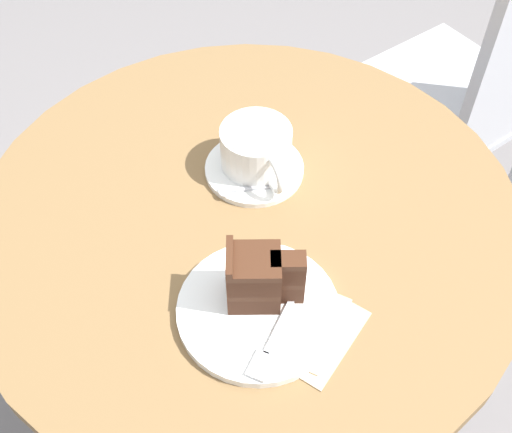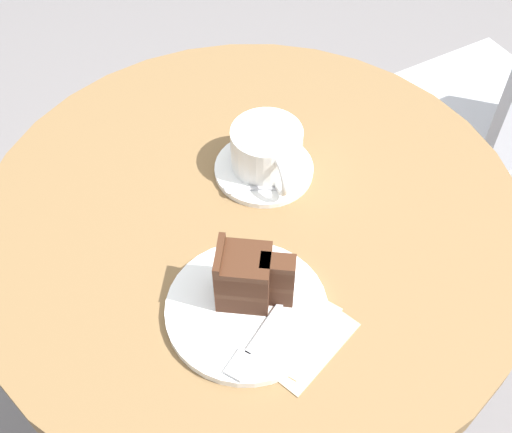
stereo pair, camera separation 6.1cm
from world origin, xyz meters
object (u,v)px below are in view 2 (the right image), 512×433
object	(u,v)px
teaspoon	(249,188)
napkin	(285,326)
cake_slice	(248,277)
cake_plate	(247,309)
fork	(256,341)
saucer	(264,169)
coffee_cup	(267,148)

from	to	relation	value
teaspoon	napkin	bearing A→B (deg)	101.35
cake_slice	cake_plate	bearing A→B (deg)	-25.75
fork	saucer	bearing A→B (deg)	-151.26
coffee_cup	teaspoon	xyz separation A→B (m)	(0.04, -0.04, -0.03)
saucer	cake_slice	world-z (taller)	cake_slice
saucer	coffee_cup	distance (m)	0.04
teaspoon	cake_slice	distance (m)	0.18
teaspoon	cake_slice	xyz separation A→B (m)	(0.17, -0.05, 0.04)
cake_plate	cake_slice	distance (m)	0.05
fork	coffee_cup	bearing A→B (deg)	-152.00
cake_slice	saucer	bearing A→B (deg)	157.66
saucer	teaspoon	size ratio (longest dim) A/B	1.51
cake_slice	napkin	world-z (taller)	cake_slice
coffee_cup	cake_slice	size ratio (longest dim) A/B	1.38
cake_plate	cake_slice	xyz separation A→B (m)	(-0.01, 0.01, 0.05)
coffee_cup	cake_slice	bearing A→B (deg)	-23.21
teaspoon	fork	distance (m)	0.24
coffee_cup	teaspoon	size ratio (longest dim) A/B	1.45
saucer	cake_slice	xyz separation A→B (m)	(0.21, -0.08, 0.05)
fork	napkin	xyz separation A→B (m)	(-0.02, 0.04, -0.01)
cake_plate	napkin	size ratio (longest dim) A/B	1.13
saucer	fork	distance (m)	0.29
cake_slice	napkin	xyz separation A→B (m)	(0.05, 0.03, -0.05)
saucer	teaspoon	distance (m)	0.05
napkin	teaspoon	bearing A→B (deg)	174.86
cake_slice	napkin	bearing A→B (deg)	33.24
coffee_cup	napkin	xyz separation A→B (m)	(0.26, -0.06, -0.04)
fork	napkin	distance (m)	0.05
saucer	coffee_cup	world-z (taller)	coffee_cup
cake_plate	napkin	distance (m)	0.05
cake_plate	coffee_cup	bearing A→B (deg)	156.62
saucer	cake_plate	bearing A→B (deg)	-22.57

